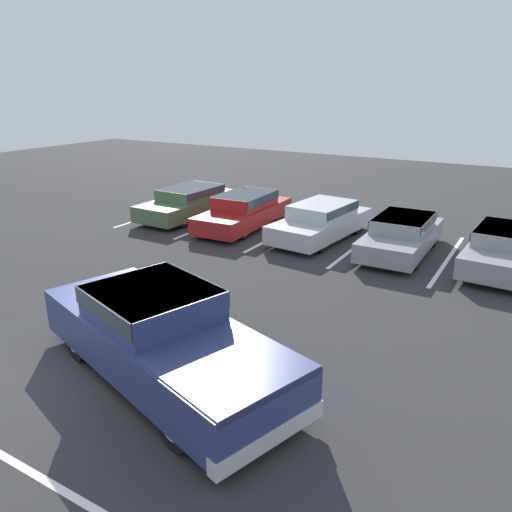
# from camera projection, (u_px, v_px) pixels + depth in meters

# --- Properties ---
(ground_plane) EXTENTS (60.00, 60.00, 0.00)m
(ground_plane) POSITION_uv_depth(u_px,v_px,m) (88.00, 367.00, 9.40)
(ground_plane) COLOR #2D2D30
(stall_stripe_a) EXTENTS (0.12, 5.25, 0.01)m
(stall_stripe_a) POSITION_uv_depth(u_px,v_px,m) (161.00, 213.00, 20.58)
(stall_stripe_a) COLOR white
(stall_stripe_a) RESTS_ON ground_plane
(stall_stripe_b) EXTENTS (0.12, 5.25, 0.01)m
(stall_stripe_b) POSITION_uv_depth(u_px,v_px,m) (217.00, 222.00, 19.22)
(stall_stripe_b) COLOR white
(stall_stripe_b) RESTS_ON ground_plane
(stall_stripe_c) EXTENTS (0.12, 5.25, 0.01)m
(stall_stripe_c) POSITION_uv_depth(u_px,v_px,m) (282.00, 232.00, 17.86)
(stall_stripe_c) COLOR white
(stall_stripe_c) RESTS_ON ground_plane
(stall_stripe_d) EXTENTS (0.12, 5.25, 0.01)m
(stall_stripe_d) POSITION_uv_depth(u_px,v_px,m) (358.00, 245.00, 16.49)
(stall_stripe_d) COLOR white
(stall_stripe_d) RESTS_ON ground_plane
(stall_stripe_e) EXTENTS (0.12, 5.25, 0.01)m
(stall_stripe_e) POSITION_uv_depth(u_px,v_px,m) (448.00, 259.00, 15.13)
(stall_stripe_e) COLOR white
(stall_stripe_e) RESTS_ON ground_plane
(aisle_stripe_foreground) EXTENTS (7.70, 0.12, 0.01)m
(aisle_stripe_foreground) POSITION_uv_depth(u_px,v_px,m) (33.00, 474.00, 6.82)
(aisle_stripe_foreground) COLOR white
(aisle_stripe_foreground) RESTS_ON ground_plane
(pickup_truck) EXTENTS (6.02, 3.64, 1.66)m
(pickup_truck) POSITION_uv_depth(u_px,v_px,m) (163.00, 337.00, 8.78)
(pickup_truck) COLOR navy
(pickup_truck) RESTS_ON ground_plane
(parked_sedan_a) EXTENTS (1.91, 4.70, 1.19)m
(parked_sedan_a) POSITION_uv_depth(u_px,v_px,m) (190.00, 201.00, 19.78)
(parked_sedan_a) COLOR #4C6B47
(parked_sedan_a) RESTS_ON ground_plane
(parked_sedan_b) EXTENTS (1.89, 4.70, 1.26)m
(parked_sedan_b) POSITION_uv_depth(u_px,v_px,m) (244.00, 209.00, 18.34)
(parked_sedan_b) COLOR maroon
(parked_sedan_b) RESTS_ON ground_plane
(parked_sedan_c) EXTENTS (2.19, 4.54, 1.23)m
(parked_sedan_c) POSITION_uv_depth(u_px,v_px,m) (321.00, 220.00, 16.98)
(parked_sedan_c) COLOR #B7BABF
(parked_sedan_c) RESTS_ON ground_plane
(parked_sedan_d) EXTENTS (1.76, 4.35, 1.17)m
(parked_sedan_d) POSITION_uv_depth(u_px,v_px,m) (402.00, 233.00, 15.55)
(parked_sedan_d) COLOR gray
(parked_sedan_d) RESTS_ON ground_plane
(parked_sedan_e) EXTENTS (2.00, 4.34, 1.20)m
(parked_sedan_e) POSITION_uv_depth(u_px,v_px,m) (505.00, 247.00, 14.18)
(parked_sedan_e) COLOR gray
(parked_sedan_e) RESTS_ON ground_plane
(wheel_stop_curb) EXTENTS (1.87, 0.20, 0.14)m
(wheel_stop_curb) POSITION_uv_depth(u_px,v_px,m) (290.00, 209.00, 20.96)
(wheel_stop_curb) COLOR #B7B2A8
(wheel_stop_curb) RESTS_ON ground_plane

